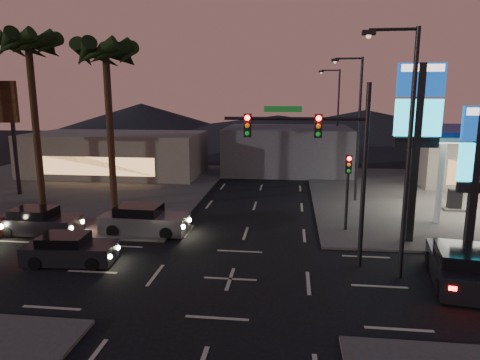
# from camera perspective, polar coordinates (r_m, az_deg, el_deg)

# --- Properties ---
(ground) EXTENTS (140.00, 140.00, 0.00)m
(ground) POSITION_cam_1_polar(r_m,az_deg,el_deg) (18.17, -1.31, -13.05)
(ground) COLOR black
(ground) RESTS_ON ground
(corner_lot_ne) EXTENTS (24.00, 24.00, 0.12)m
(corner_lot_ne) POSITION_cam_1_polar(r_m,az_deg,el_deg) (35.91, 28.97, -2.11)
(corner_lot_ne) COLOR #47443F
(corner_lot_ne) RESTS_ON ground
(corner_lot_nw) EXTENTS (24.00, 24.00, 0.12)m
(corner_lot_nw) POSITION_cam_1_polar(r_m,az_deg,el_deg) (37.97, -22.27, -0.87)
(corner_lot_nw) COLOR #47443F
(corner_lot_nw) RESTS_ON ground
(convenience_store) EXTENTS (10.00, 6.00, 4.00)m
(convenience_store) POSITION_cam_1_polar(r_m,az_deg,el_deg) (40.89, 29.25, 2.11)
(convenience_store) COLOR #726B5B
(convenience_store) RESTS_ON ground
(pylon_sign_tall) EXTENTS (2.20, 0.35, 9.00)m
(pylon_sign_tall) POSITION_cam_1_polar(r_m,az_deg,el_deg) (22.76, 22.66, 7.66)
(pylon_sign_tall) COLOR black
(pylon_sign_tall) RESTS_ON ground
(pylon_sign_short) EXTENTS (1.60, 0.35, 7.00)m
(pylon_sign_short) POSITION_cam_1_polar(r_m,az_deg,el_deg) (22.78, 29.06, 2.71)
(pylon_sign_short) COLOR black
(pylon_sign_short) RESTS_ON ground
(traffic_signal_mast) EXTENTS (6.10, 0.39, 8.00)m
(traffic_signal_mast) POSITION_cam_1_polar(r_m,az_deg,el_deg) (18.57, 11.09, 4.07)
(traffic_signal_mast) COLOR black
(traffic_signal_mast) RESTS_ON ground
(pedestal_signal) EXTENTS (0.32, 0.39, 4.30)m
(pedestal_signal) POSITION_cam_1_polar(r_m,az_deg,el_deg) (24.02, 14.19, -0.04)
(pedestal_signal) COLOR black
(pedestal_signal) RESTS_ON ground
(streetlight_near) EXTENTS (2.14, 0.25, 10.00)m
(streetlight_near) POSITION_cam_1_polar(r_m,az_deg,el_deg) (18.03, 21.07, 4.89)
(streetlight_near) COLOR black
(streetlight_near) RESTS_ON ground
(streetlight_mid) EXTENTS (2.14, 0.25, 10.00)m
(streetlight_mid) POSITION_cam_1_polar(r_m,az_deg,el_deg) (30.76, 15.22, 7.57)
(streetlight_mid) COLOR black
(streetlight_mid) RESTS_ON ground
(streetlight_far) EXTENTS (2.14, 0.25, 10.00)m
(streetlight_far) POSITION_cam_1_polar(r_m,az_deg,el_deg) (44.65, 12.66, 8.71)
(streetlight_far) COLOR black
(streetlight_far) RESTS_ON ground
(palm_a) EXTENTS (4.41, 4.41, 10.86)m
(palm_a) POSITION_cam_1_polar(r_m,az_deg,el_deg) (28.35, -17.42, 14.69)
(palm_a) COLOR black
(palm_a) RESTS_ON ground
(palm_b) EXTENTS (4.41, 4.41, 11.46)m
(palm_b) POSITION_cam_1_polar(r_m,az_deg,el_deg) (30.74, -26.31, 14.77)
(palm_b) COLOR black
(palm_b) RESTS_ON ground
(building_far_west) EXTENTS (16.00, 8.00, 4.00)m
(building_far_west) POSITION_cam_1_polar(r_m,az_deg,el_deg) (42.10, -16.15, 3.32)
(building_far_west) COLOR #726B5B
(building_far_west) RESTS_ON ground
(building_far_mid) EXTENTS (12.00, 9.00, 4.40)m
(building_far_mid) POSITION_cam_1_polar(r_m,az_deg,el_deg) (42.72, 6.30, 4.08)
(building_far_mid) COLOR #4C4C51
(building_far_mid) RESTS_ON ground
(hill_left) EXTENTS (40.00, 40.00, 6.00)m
(hill_left) POSITION_cam_1_polar(r_m,az_deg,el_deg) (81.27, -12.98, 7.80)
(hill_left) COLOR black
(hill_left) RESTS_ON ground
(hill_right) EXTENTS (50.00, 50.00, 5.00)m
(hill_right) POSITION_cam_1_polar(r_m,az_deg,el_deg) (77.59, 16.32, 7.11)
(hill_right) COLOR black
(hill_right) RESTS_ON ground
(hill_center) EXTENTS (60.00, 60.00, 4.00)m
(hill_center) POSITION_cam_1_polar(r_m,az_deg,el_deg) (76.62, 5.08, 7.10)
(hill_center) COLOR black
(hill_center) RESTS_ON ground
(car_lane_a_front) EXTENTS (4.19, 1.98, 1.33)m
(car_lane_a_front) POSITION_cam_1_polar(r_m,az_deg,el_deg) (20.99, -21.81, -8.66)
(car_lane_a_front) COLOR black
(car_lane_a_front) RESTS_ON ground
(car_lane_b_front) EXTENTS (4.84, 2.14, 1.56)m
(car_lane_b_front) POSITION_cam_1_polar(r_m,az_deg,el_deg) (24.18, -12.70, -5.26)
(car_lane_b_front) COLOR #535355
(car_lane_b_front) RESTS_ON ground
(car_lane_b_mid) EXTENTS (4.48, 1.96, 1.45)m
(car_lane_b_mid) POSITION_cam_1_polar(r_m,az_deg,el_deg) (25.92, -25.27, -5.09)
(car_lane_b_mid) COLOR black
(car_lane_b_mid) RESTS_ON ground
(suv_station) EXTENTS (2.70, 4.92, 1.56)m
(suv_station) POSITION_cam_1_polar(r_m,az_deg,el_deg) (19.56, 27.23, -10.25)
(suv_station) COLOR black
(suv_station) RESTS_ON ground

